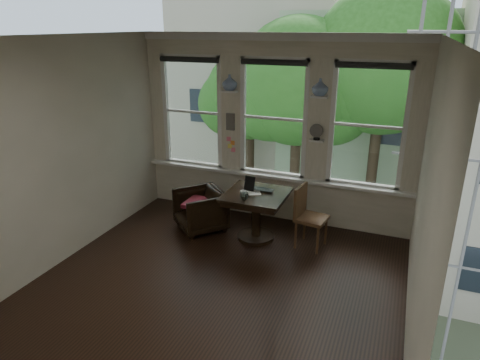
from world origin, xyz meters
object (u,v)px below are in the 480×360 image
at_px(laptop, 261,191).
at_px(armchair_left, 200,210).
at_px(mug, 243,194).
at_px(table, 256,216).
at_px(side_chair_right, 312,218).

bearing_deg(laptop, armchair_left, -171.29).
relative_size(laptop, mug, 3.76).
height_order(table, side_chair_right, side_chair_right).
bearing_deg(side_chair_right, table, 103.40).
relative_size(side_chair_right, laptop, 2.55).
relative_size(table, laptop, 2.49).
height_order(table, mug, mug).
xyz_separation_m(armchair_left, laptop, (0.98, 0.10, 0.44)).
distance_m(table, armchair_left, 0.94).
relative_size(armchair_left, laptop, 2.00).
distance_m(armchair_left, mug, 0.94).
height_order(armchair_left, laptop, laptop).
xyz_separation_m(laptop, mug, (-0.18, -0.27, 0.03)).
bearing_deg(side_chair_right, armchair_left, 101.58).
distance_m(table, side_chair_right, 0.84).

